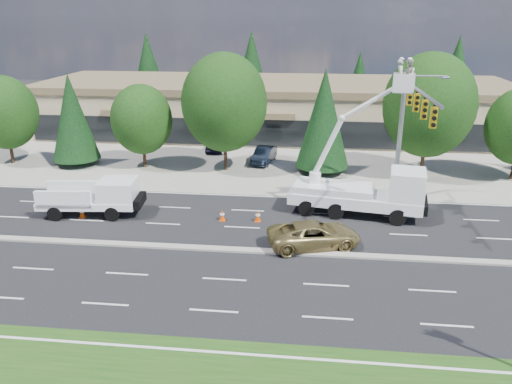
# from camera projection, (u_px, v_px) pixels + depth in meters

# --- Properties ---
(ground) EXTENTS (140.00, 140.00, 0.00)m
(ground) POSITION_uv_depth(u_px,v_px,m) (234.00, 251.00, 27.67)
(ground) COLOR black
(ground) RESTS_ON ground
(concrete_apron) EXTENTS (140.00, 22.00, 0.01)m
(concrete_apron) POSITION_uv_depth(u_px,v_px,m) (267.00, 155.00, 46.38)
(concrete_apron) COLOR gray
(concrete_apron) RESTS_ON ground
(road_median) EXTENTS (120.00, 0.55, 0.12)m
(road_median) POSITION_uv_depth(u_px,v_px,m) (234.00, 250.00, 27.65)
(road_median) COLOR gray
(road_median) RESTS_ON ground
(strip_mall) EXTENTS (50.40, 15.40, 5.50)m
(strip_mall) POSITION_uv_depth(u_px,v_px,m) (275.00, 106.00, 54.76)
(strip_mall) COLOR tan
(strip_mall) RESTS_ON ground
(tree_front_a) EXTENTS (5.45, 5.45, 7.57)m
(tree_front_a) POSITION_uv_depth(u_px,v_px,m) (5.00, 113.00, 42.48)
(tree_front_a) COLOR #332114
(tree_front_a) RESTS_ON ground
(tree_front_b) EXTENTS (3.97, 3.97, 7.82)m
(tree_front_b) POSITION_uv_depth(u_px,v_px,m) (72.00, 117.00, 41.94)
(tree_front_b) COLOR #332114
(tree_front_b) RESTS_ON ground
(tree_front_c) EXTENTS (5.07, 5.07, 7.04)m
(tree_front_c) POSITION_uv_depth(u_px,v_px,m) (142.00, 119.00, 41.35)
(tree_front_c) COLOR #332114
(tree_front_c) RESTS_ON ground
(tree_front_d) EXTENTS (6.94, 6.94, 9.63)m
(tree_front_d) POSITION_uv_depth(u_px,v_px,m) (224.00, 103.00, 40.11)
(tree_front_d) COLOR #332114
(tree_front_d) RESTS_ON ground
(tree_front_e) EXTENTS (4.30, 4.30, 8.48)m
(tree_front_e) POSITION_uv_depth(u_px,v_px,m) (324.00, 118.00, 39.65)
(tree_front_e) COLOR #332114
(tree_front_e) RESTS_ON ground
(tree_front_f) EXTENTS (7.05, 7.05, 9.78)m
(tree_front_f) POSITION_uv_depth(u_px,v_px,m) (429.00, 105.00, 38.43)
(tree_front_f) COLOR #332114
(tree_front_f) RESTS_ON ground
(tree_back_a) EXTENTS (5.12, 5.12, 10.10)m
(tree_back_a) POSITION_uv_depth(u_px,v_px,m) (148.00, 68.00, 66.99)
(tree_back_a) COLOR #332114
(tree_back_a) RESTS_ON ground
(tree_back_b) EXTENTS (5.24, 5.24, 10.32)m
(tree_back_b) POSITION_uv_depth(u_px,v_px,m) (252.00, 69.00, 65.50)
(tree_back_b) COLOR #332114
(tree_back_b) RESTS_ON ground
(tree_back_c) EXTENTS (4.01, 4.01, 7.91)m
(tree_back_c) POSITION_uv_depth(u_px,v_px,m) (359.00, 80.00, 64.49)
(tree_back_c) COLOR #332114
(tree_back_c) RESTS_ON ground
(tree_back_d) EXTENTS (5.05, 5.05, 9.95)m
(tree_back_d) POSITION_uv_depth(u_px,v_px,m) (456.00, 73.00, 62.88)
(tree_back_d) COLOR #332114
(tree_back_d) RESTS_ON ground
(signal_mast) EXTENTS (2.76, 10.16, 9.00)m
(signal_mast) POSITION_uv_depth(u_px,v_px,m) (408.00, 121.00, 31.18)
(signal_mast) COLOR gray
(signal_mast) RESTS_ON ground
(utility_pickup) EXTENTS (6.42, 2.94, 2.39)m
(utility_pickup) POSITION_uv_depth(u_px,v_px,m) (96.00, 200.00, 32.32)
(utility_pickup) COLOR white
(utility_pickup) RESTS_ON ground
(bucket_truck) EXTENTS (8.75, 3.86, 10.03)m
(bucket_truck) POSITION_uv_depth(u_px,v_px,m) (368.00, 184.00, 31.83)
(bucket_truck) COLOR white
(bucket_truck) RESTS_ON ground
(traffic_cone_a) EXTENTS (0.40, 0.40, 0.70)m
(traffic_cone_a) POSITION_uv_depth(u_px,v_px,m) (82.00, 213.00, 32.05)
(traffic_cone_a) COLOR #DC4506
(traffic_cone_a) RESTS_ON ground
(traffic_cone_b) EXTENTS (0.40, 0.40, 0.70)m
(traffic_cone_b) POSITION_uv_depth(u_px,v_px,m) (222.00, 215.00, 31.59)
(traffic_cone_b) COLOR #DC4506
(traffic_cone_b) RESTS_ON ground
(traffic_cone_c) EXTENTS (0.40, 0.40, 0.70)m
(traffic_cone_c) POSITION_uv_depth(u_px,v_px,m) (258.00, 216.00, 31.47)
(traffic_cone_c) COLOR #DC4506
(traffic_cone_c) RESTS_ON ground
(minivan) EXTENTS (5.66, 3.79, 1.44)m
(minivan) POSITION_uv_depth(u_px,v_px,m) (314.00, 235.00, 27.95)
(minivan) COLOR olive
(minivan) RESTS_ON ground
(parked_car_west) EXTENTS (1.81, 4.01, 1.34)m
(parked_car_west) POSITION_uv_depth(u_px,v_px,m) (215.00, 144.00, 47.61)
(parked_car_west) COLOR black
(parked_car_west) RESTS_ON ground
(parked_car_east) EXTENTS (2.08, 4.33, 1.37)m
(parked_car_east) POSITION_uv_depth(u_px,v_px,m) (264.00, 155.00, 43.79)
(parked_car_east) COLOR black
(parked_car_east) RESTS_ON ground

